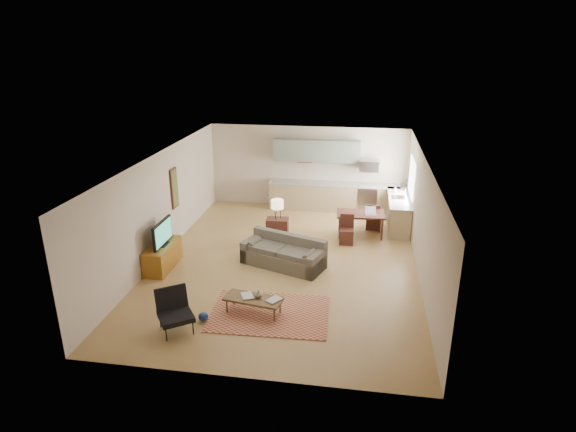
% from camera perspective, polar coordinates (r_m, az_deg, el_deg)
% --- Properties ---
extents(room, '(9.00, 9.00, 9.00)m').
position_cam_1_polar(room, '(11.78, -0.23, 0.41)').
color(room, '#9E7845').
rests_on(room, ground).
extents(kitchen_counter_back, '(4.26, 0.64, 0.92)m').
position_cam_1_polar(kitchen_counter_back, '(15.91, 5.39, 2.28)').
color(kitchen_counter_back, tan).
rests_on(kitchen_counter_back, ground).
extents(kitchen_counter_right, '(0.64, 2.26, 0.92)m').
position_cam_1_polar(kitchen_counter_right, '(14.81, 12.93, 0.46)').
color(kitchen_counter_right, tan).
rests_on(kitchen_counter_right, ground).
extents(kitchen_range, '(0.62, 0.62, 0.90)m').
position_cam_1_polar(kitchen_range, '(15.89, 9.35, 2.04)').
color(kitchen_range, '#A5A8AD').
rests_on(kitchen_range, ground).
extents(kitchen_microwave, '(0.62, 0.40, 0.35)m').
position_cam_1_polar(kitchen_microwave, '(15.61, 9.58, 5.90)').
color(kitchen_microwave, '#A5A8AD').
rests_on(kitchen_microwave, room).
extents(upper_cabinets, '(2.80, 0.34, 0.70)m').
position_cam_1_polar(upper_cabinets, '(15.71, 3.41, 7.74)').
color(upper_cabinets, gray).
rests_on(upper_cabinets, room).
extents(window_right, '(0.02, 1.40, 1.05)m').
position_cam_1_polar(window_right, '(14.52, 14.45, 4.45)').
color(window_right, white).
rests_on(window_right, room).
extents(wall_art_left, '(0.06, 0.42, 1.10)m').
position_cam_1_polar(wall_art_left, '(13.39, -13.30, 3.23)').
color(wall_art_left, olive).
rests_on(wall_art_left, room).
extents(triptych, '(1.70, 0.04, 0.50)m').
position_cam_1_polar(triptych, '(15.93, 2.00, 7.20)').
color(triptych, beige).
rests_on(triptych, room).
extents(rug, '(2.48, 1.77, 0.02)m').
position_cam_1_polar(rug, '(10.17, -2.20, -11.45)').
color(rug, '#97352A').
rests_on(rug, floor).
extents(sofa, '(2.33, 1.61, 0.74)m').
position_cam_1_polar(sofa, '(11.98, -0.58, -4.29)').
color(sofa, '#554F44').
rests_on(sofa, floor).
extents(coffee_table, '(1.27, 0.68, 0.36)m').
position_cam_1_polar(coffee_table, '(10.12, -4.12, -10.53)').
color(coffee_table, brown).
rests_on(coffee_table, floor).
extents(book_a, '(0.46, 0.48, 0.03)m').
position_cam_1_polar(book_a, '(10.07, -5.52, -9.48)').
color(book_a, maroon).
rests_on(book_a, coffee_table).
extents(book_b, '(0.49, 0.50, 0.02)m').
position_cam_1_polar(book_b, '(9.99, -2.14, -9.68)').
color(book_b, navy).
rests_on(book_b, coffee_table).
extents(vase, '(0.21, 0.21, 0.16)m').
position_cam_1_polar(vase, '(9.99, -3.54, -9.24)').
color(vase, black).
rests_on(vase, coffee_table).
extents(armchair, '(1.00, 1.00, 0.82)m').
position_cam_1_polar(armchair, '(9.67, -13.20, -11.06)').
color(armchair, black).
rests_on(armchair, floor).
extents(tv_credenza, '(0.51, 1.33, 0.61)m').
position_cam_1_polar(tv_credenza, '(12.32, -14.63, -4.61)').
color(tv_credenza, brown).
rests_on(tv_credenza, floor).
extents(tv, '(0.10, 1.02, 0.61)m').
position_cam_1_polar(tv, '(12.06, -14.67, -1.98)').
color(tv, black).
rests_on(tv, tv_credenza).
extents(console_table, '(0.62, 0.43, 0.70)m').
position_cam_1_polar(console_table, '(13.35, -1.25, -1.73)').
color(console_table, '#3C1B16').
rests_on(console_table, floor).
extents(table_lamp, '(0.36, 0.36, 0.56)m').
position_cam_1_polar(table_lamp, '(13.12, -1.28, 0.83)').
color(table_lamp, beige).
rests_on(table_lamp, console_table).
extents(dining_table, '(1.41, 0.87, 0.69)m').
position_cam_1_polar(dining_table, '(13.95, 8.57, -1.00)').
color(dining_table, '#3C1B16').
rests_on(dining_table, floor).
extents(dining_chair_near, '(0.40, 0.42, 0.81)m').
position_cam_1_polar(dining_chair_near, '(13.36, 6.97, -1.61)').
color(dining_chair_near, '#3C1B16').
rests_on(dining_chair_near, floor).
extents(dining_chair_far, '(0.42, 0.43, 0.81)m').
position_cam_1_polar(dining_chair_far, '(14.51, 10.08, 0.01)').
color(dining_chair_far, '#3C1B16').
rests_on(dining_chair_far, floor).
extents(laptop, '(0.31, 0.25, 0.22)m').
position_cam_1_polar(laptop, '(13.71, 9.80, 0.57)').
color(laptop, '#A5A8AD').
rests_on(laptop, dining_table).
extents(soap_bottle, '(0.10, 0.10, 0.19)m').
position_cam_1_polar(soap_bottle, '(15.11, 12.61, 3.11)').
color(soap_bottle, beige).
rests_on(soap_bottle, kitchen_counter_right).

